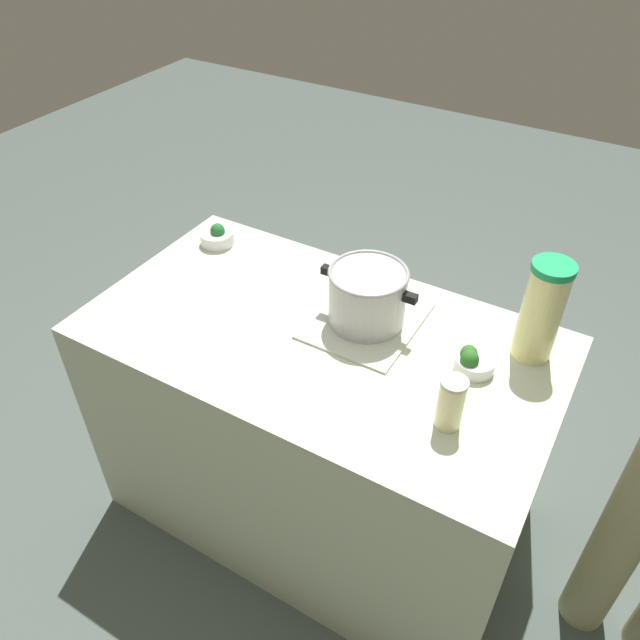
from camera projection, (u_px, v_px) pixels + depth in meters
ground_plane at (320, 505)px, 2.36m from camera, size 8.00×8.00×0.00m
counter_slab at (320, 430)px, 2.08m from camera, size 1.39×0.77×0.86m
dish_cloth at (366, 321)px, 1.85m from camera, size 0.30×0.35×0.01m
cooking_pot at (367, 295)px, 1.79m from camera, size 0.30×0.23×0.17m
lemonade_pitcher at (542, 311)px, 1.65m from camera, size 0.11×0.11×0.30m
mason_jar at (451, 403)px, 1.50m from camera, size 0.07×0.07×0.15m
broccoli_bowl_front at (217, 236)px, 2.17m from camera, size 0.12×0.12×0.08m
broccoli_bowl_center at (473, 361)px, 1.68m from camera, size 0.11×0.11×0.08m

